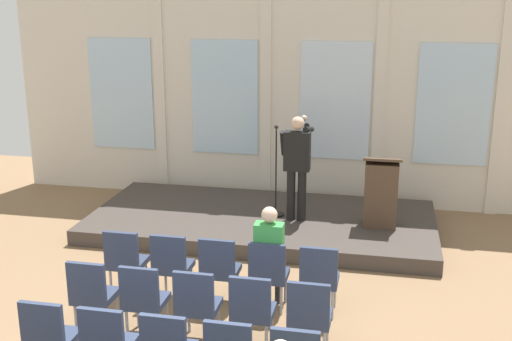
% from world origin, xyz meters
% --- Properties ---
extents(rear_partition, '(10.40, 0.14, 4.49)m').
position_xyz_m(rear_partition, '(0.04, 6.64, 2.22)').
color(rear_partition, silver).
rests_on(rear_partition, ground).
extents(stage_platform, '(5.75, 2.75, 0.25)m').
position_xyz_m(stage_platform, '(0.00, 4.97, 0.13)').
color(stage_platform, '#3F3833').
rests_on(stage_platform, ground).
extents(speaker, '(0.52, 0.69, 1.73)m').
position_xyz_m(speaker, '(0.60, 4.87, 1.26)').
color(speaker, black).
rests_on(speaker, stage_platform).
extents(mic_stand, '(0.28, 0.28, 1.55)m').
position_xyz_m(mic_stand, '(0.23, 5.01, 0.59)').
color(mic_stand, black).
rests_on(mic_stand, stage_platform).
extents(lectern, '(0.60, 0.48, 1.16)m').
position_xyz_m(lectern, '(1.96, 4.87, 0.80)').
color(lectern, '#4C3828').
rests_on(lectern, stage_platform).
extents(chair_r0_c0, '(0.46, 0.44, 0.94)m').
position_xyz_m(chair_r0_c0, '(-1.27, 2.18, 0.53)').
color(chair_r0_c0, '#99999E').
rests_on(chair_r0_c0, ground).
extents(chair_r0_c1, '(0.46, 0.44, 0.94)m').
position_xyz_m(chair_r0_c1, '(-0.64, 2.18, 0.53)').
color(chair_r0_c1, '#99999E').
rests_on(chair_r0_c1, ground).
extents(chair_r0_c2, '(0.46, 0.44, 0.94)m').
position_xyz_m(chair_r0_c2, '(0.00, 2.18, 0.53)').
color(chair_r0_c2, '#99999E').
rests_on(chair_r0_c2, ground).
extents(chair_r0_c3, '(0.46, 0.44, 0.94)m').
position_xyz_m(chair_r0_c3, '(0.64, 2.18, 0.53)').
color(chair_r0_c3, '#99999E').
rests_on(chair_r0_c3, ground).
extents(audience_r0_c3, '(0.36, 0.39, 1.36)m').
position_xyz_m(audience_r0_c3, '(0.64, 2.26, 0.75)').
color(audience_r0_c3, '#2D2D33').
rests_on(audience_r0_c3, ground).
extents(chair_r0_c4, '(0.46, 0.44, 0.94)m').
position_xyz_m(chair_r0_c4, '(1.27, 2.18, 0.53)').
color(chair_r0_c4, '#99999E').
rests_on(chair_r0_c4, ground).
extents(chair_r1_c0, '(0.46, 0.44, 0.94)m').
position_xyz_m(chair_r1_c0, '(-1.27, 1.20, 0.53)').
color(chair_r1_c0, '#99999E').
rests_on(chair_r1_c0, ground).
extents(chair_r1_c1, '(0.46, 0.44, 0.94)m').
position_xyz_m(chair_r1_c1, '(-0.64, 1.20, 0.53)').
color(chair_r1_c1, '#99999E').
rests_on(chair_r1_c1, ground).
extents(chair_r1_c2, '(0.46, 0.44, 0.94)m').
position_xyz_m(chair_r1_c2, '(0.00, 1.20, 0.53)').
color(chair_r1_c2, '#99999E').
rests_on(chair_r1_c2, ground).
extents(chair_r1_c3, '(0.46, 0.44, 0.94)m').
position_xyz_m(chair_r1_c3, '(0.64, 1.20, 0.53)').
color(chair_r1_c3, '#99999E').
rests_on(chair_r1_c3, ground).
extents(chair_r1_c4, '(0.46, 0.44, 0.94)m').
position_xyz_m(chair_r1_c4, '(1.27, 1.20, 0.53)').
color(chair_r1_c4, '#99999E').
rests_on(chair_r1_c4, ground).
extents(chair_r2_c0, '(0.46, 0.44, 0.94)m').
position_xyz_m(chair_r2_c0, '(-1.27, 0.22, 0.53)').
color(chair_r2_c0, '#99999E').
rests_on(chair_r2_c0, ground).
extents(chair_r2_c1, '(0.46, 0.44, 0.94)m').
position_xyz_m(chair_r2_c1, '(-0.64, 0.22, 0.53)').
color(chair_r2_c1, '#99999E').
rests_on(chair_r2_c1, ground).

